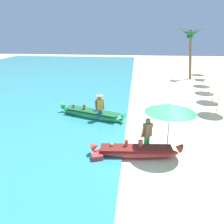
% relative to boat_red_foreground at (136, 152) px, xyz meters
% --- Properties ---
extents(ground_plane, '(80.00, 80.00, 0.00)m').
position_rel_boat_red_foreground_xyz_m(ground_plane, '(1.01, 0.20, -0.27)').
color(ground_plane, beige).
extents(boat_red_foreground, '(3.99, 0.95, 0.78)m').
position_rel_boat_red_foreground_xyz_m(boat_red_foreground, '(0.00, 0.00, 0.00)').
color(boat_red_foreground, red).
rests_on(boat_red_foreground, ground).
extents(boat_green_midground, '(4.44, 2.16, 0.85)m').
position_rel_boat_red_foreground_xyz_m(boat_green_midground, '(-2.77, 4.23, 0.03)').
color(boat_green_midground, '#38B760').
rests_on(boat_green_midground, ground).
extents(person_vendor_hatted, '(0.58, 0.46, 1.77)m').
position_rel_boat_red_foreground_xyz_m(person_vendor_hatted, '(-2.18, 3.74, 0.75)').
color(person_vendor_hatted, '#3D5BA8').
rests_on(person_vendor_hatted, ground).
extents(person_tourist_customer, '(0.56, 0.50, 1.67)m').
position_rel_boat_red_foreground_xyz_m(person_tourist_customer, '(0.46, 0.41, 0.68)').
color(person_tourist_customer, green).
rests_on(person_tourist_customer, ground).
extents(patio_umbrella_large, '(2.13, 2.13, 2.37)m').
position_rel_boat_red_foreground_xyz_m(patio_umbrella_large, '(1.36, 0.41, 1.90)').
color(patio_umbrella_large, '#B7B7BC').
rests_on(patio_umbrella_large, ground).
extents(parasol_row_0, '(1.60, 1.60, 1.91)m').
position_rel_boat_red_foreground_xyz_m(parasol_row_0, '(5.17, 5.85, 1.48)').
color(parasol_row_0, '#8E6B47').
rests_on(parasol_row_0, ground).
extents(parasol_row_1, '(1.60, 1.60, 1.91)m').
position_rel_boat_red_foreground_xyz_m(parasol_row_1, '(5.75, 8.63, 1.48)').
color(parasol_row_1, '#8E6B47').
rests_on(parasol_row_1, ground).
extents(parasol_row_2, '(1.60, 1.60, 1.91)m').
position_rel_boat_red_foreground_xyz_m(parasol_row_2, '(6.24, 11.34, 1.48)').
color(parasol_row_2, '#8E6B47').
rests_on(parasol_row_2, ground).
extents(parasol_row_3, '(1.60, 1.60, 1.91)m').
position_rel_boat_red_foreground_xyz_m(parasol_row_3, '(6.65, 13.93, 1.48)').
color(parasol_row_3, '#8E6B47').
rests_on(parasol_row_3, ground).
extents(parasol_row_4, '(1.60, 1.60, 1.91)m').
position_rel_boat_red_foreground_xyz_m(parasol_row_4, '(7.48, 16.96, 1.48)').
color(parasol_row_4, '#8E6B47').
rests_on(parasol_row_4, ground).
extents(parasol_row_5, '(1.60, 1.60, 1.91)m').
position_rel_boat_red_foreground_xyz_m(parasol_row_5, '(7.78, 19.82, 1.48)').
color(parasol_row_5, '#8E6B47').
rests_on(parasol_row_5, ground).
extents(palm_tree_tall_inland, '(2.56, 2.66, 5.51)m').
position_rel_boat_red_foreground_xyz_m(palm_tree_tall_inland, '(5.39, 17.04, 4.03)').
color(palm_tree_tall_inland, brown).
rests_on(palm_tree_tall_inland, ground).
extents(cooler_box, '(0.57, 0.52, 0.32)m').
position_rel_boat_red_foreground_xyz_m(cooler_box, '(-1.62, -0.51, -0.11)').
color(cooler_box, '#C63838').
rests_on(cooler_box, ground).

